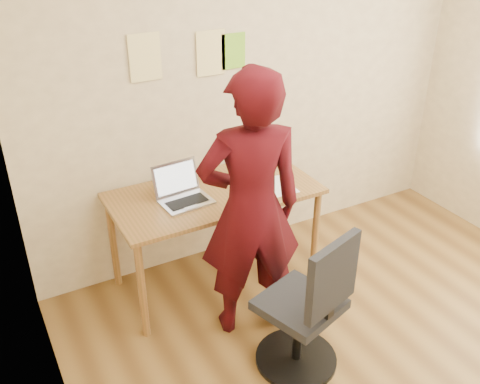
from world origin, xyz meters
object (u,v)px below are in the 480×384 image
office_chair (308,314)px  laptop (182,193)px  desk (214,202)px  phone (254,196)px  person (251,209)px

office_chair → laptop: bearing=90.4°
desk → laptop: 0.27m
phone → office_chair: office_chair is taller
laptop → person: person is taller
laptop → office_chair: bearing=-76.7°
desk → office_chair: size_ratio=1.48×
office_chair → phone: bearing=64.8°
laptop → phone: laptop is taller
desk → person: size_ratio=0.81×
phone → person: size_ratio=0.08×
desk → person: person is taller
office_chair → desk: bearing=77.7°
phone → person: person is taller
laptop → office_chair: laptop is taller
desk → office_chair: office_chair is taller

